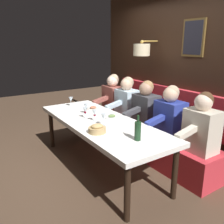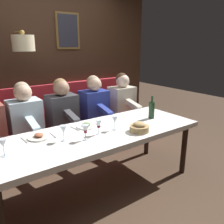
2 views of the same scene
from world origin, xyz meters
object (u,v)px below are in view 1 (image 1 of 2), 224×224
(diner_farthest, at_px, (113,96))
(wine_glass_2, at_px, (95,113))
(wine_glass_3, at_px, (85,111))
(wine_bottle, at_px, (138,131))
(diner_middle, at_px, (146,107))
(diner_far, at_px, (127,100))
(dining_table, at_px, (100,125))
(diner_nearest, at_px, (202,125))
(wine_glass_1, at_px, (103,117))
(wine_glass_4, at_px, (86,107))
(bread_bowl, at_px, (97,129))
(diner_near, at_px, (170,114))
(wine_glass_0, at_px, (71,100))

(diner_farthest, xyz_separation_m, wine_glass_2, (-0.95, -0.96, 0.04))
(diner_farthest, height_order, wine_glass_3, diner_farthest)
(wine_bottle, bearing_deg, wine_glass_3, 96.44)
(diner_middle, xyz_separation_m, wine_bottle, (-0.88, -0.87, 0.04))
(diner_far, bearing_deg, dining_table, -148.28)
(diner_nearest, distance_m, wine_glass_1, 1.27)
(dining_table, xyz_separation_m, diner_nearest, (0.88, -1.04, 0.14))
(diner_middle, height_order, wine_glass_1, diner_middle)
(dining_table, bearing_deg, wine_glass_3, 118.26)
(diner_nearest, distance_m, wine_glass_4, 1.71)
(diner_middle, relative_size, bread_bowl, 3.60)
(wine_glass_2, bearing_deg, diner_far, 28.19)
(diner_nearest, bearing_deg, diner_middle, 90.00)
(diner_middle, bearing_deg, dining_table, -177.97)
(wine_bottle, bearing_deg, dining_table, 89.92)
(wine_glass_1, distance_m, bread_bowl, 0.29)
(wine_glass_1, relative_size, wine_glass_2, 1.00)
(diner_near, bearing_deg, diner_middle, 90.00)
(wine_glass_0, relative_size, wine_glass_4, 1.00)
(diner_nearest, distance_m, wine_glass_0, 2.21)
(diner_far, distance_m, diner_farthest, 0.45)
(wine_glass_2, xyz_separation_m, bread_bowl, (-0.20, -0.41, -0.07))
(dining_table, bearing_deg, wine_bottle, -90.08)
(diner_middle, height_order, diner_far, same)
(dining_table, xyz_separation_m, wine_glass_1, (-0.06, -0.19, 0.18))
(diner_nearest, height_order, wine_glass_1, diner_nearest)
(wine_glass_0, bearing_deg, wine_bottle, -89.60)
(diner_near, xyz_separation_m, diner_far, (0.00, 1.04, 0.00))
(diner_far, xyz_separation_m, wine_glass_1, (-0.94, -0.74, 0.04))
(diner_far, relative_size, diner_farthest, 1.00)
(diner_middle, xyz_separation_m, wine_glass_4, (-0.89, 0.39, 0.04))
(wine_glass_3, relative_size, wine_bottle, 0.55)
(diner_nearest, bearing_deg, diner_farthest, 90.00)
(diner_far, bearing_deg, wine_glass_3, -162.37)
(dining_table, height_order, diner_nearest, diner_nearest)
(diner_near, height_order, diner_farthest, same)
(diner_middle, xyz_separation_m, wine_glass_0, (-0.90, 0.95, 0.04))
(wine_glass_1, bearing_deg, bread_bowl, -137.60)
(wine_glass_1, relative_size, bread_bowl, 0.75)
(wine_glass_2, relative_size, bread_bowl, 0.75)
(dining_table, relative_size, diner_nearest, 3.10)
(wine_glass_0, bearing_deg, diner_middle, -46.72)
(diner_farthest, relative_size, wine_bottle, 2.64)
(diner_far, bearing_deg, diner_nearest, -90.00)
(wine_glass_2, bearing_deg, diner_nearest, -48.44)
(diner_near, distance_m, diner_middle, 0.53)
(diner_middle, bearing_deg, wine_glass_3, 169.00)
(wine_glass_2, height_order, wine_glass_3, same)
(wine_glass_4, bearing_deg, wine_glass_2, -99.35)
(wine_glass_2, distance_m, bread_bowl, 0.46)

